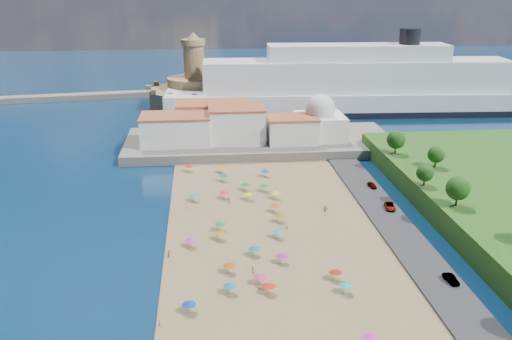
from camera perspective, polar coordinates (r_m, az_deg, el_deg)
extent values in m
plane|color=#071938|center=(125.14, -0.72, -7.22)|extent=(700.00, 700.00, 0.00)
cube|color=#59544C|center=(193.58, 0.39, 2.79)|extent=(90.00, 36.00, 3.00)
cube|color=#59544C|center=(226.53, -6.10, 4.99)|extent=(18.00, 70.00, 2.40)
cube|color=silver|center=(187.36, -8.05, 3.97)|extent=(22.00, 14.00, 9.00)
cube|color=silver|center=(189.19, -1.96, 4.60)|extent=(18.00, 16.00, 11.00)
cube|color=silver|center=(187.67, 3.63, 3.98)|extent=(16.00, 12.00, 8.00)
cube|color=silver|center=(200.65, -4.47, 5.23)|extent=(24.00, 14.00, 10.00)
cube|color=silver|center=(193.28, 6.38, 4.34)|extent=(16.00, 16.00, 8.00)
sphere|color=silver|center=(191.88, 6.44, 6.08)|extent=(10.00, 10.00, 10.00)
cylinder|color=silver|center=(191.09, 6.48, 7.19)|extent=(1.20, 1.20, 1.60)
cylinder|color=#A27E51|center=(255.20, -6.10, 7.20)|extent=(40.00, 40.00, 8.00)
cylinder|color=#A27E51|center=(253.99, -6.15, 8.63)|extent=(24.00, 24.00, 5.00)
cylinder|color=#A27E51|center=(252.50, -6.23, 10.75)|extent=(9.00, 9.00, 14.00)
cylinder|color=#A27E51|center=(251.50, -6.29, 12.60)|extent=(10.40, 10.40, 2.40)
cone|color=#A27E51|center=(251.22, -6.32, 13.22)|extent=(6.00, 6.00, 3.00)
cube|color=black|center=(246.08, 9.83, 5.95)|extent=(160.49, 31.11, 2.57)
cube|color=silver|center=(245.35, 9.88, 6.74)|extent=(159.47, 30.66, 9.51)
cube|color=silver|center=(243.33, 10.02, 9.29)|extent=(127.59, 24.95, 12.68)
cube|color=silver|center=(241.98, 10.15, 11.51)|extent=(74.60, 18.25, 6.34)
cylinder|color=black|center=(246.85, 15.15, 12.79)|extent=(8.46, 8.46, 6.34)
cylinder|color=gray|center=(125.99, 2.21, -6.41)|extent=(0.07, 0.07, 2.00)
cone|color=teal|center=(125.61, 2.22, -6.04)|extent=(2.50, 2.50, 0.60)
cylinder|color=gray|center=(105.36, 1.32, -11.81)|extent=(0.07, 0.07, 2.00)
cone|color=red|center=(104.90, 1.32, -11.39)|extent=(2.50, 2.50, 0.60)
cylinder|color=gray|center=(133.95, 2.36, -4.82)|extent=(0.07, 0.07, 2.00)
cone|color=#8A6C0C|center=(133.59, 2.37, -4.47)|extent=(2.50, 2.50, 0.60)
cylinder|color=gray|center=(167.12, -3.52, 0.04)|extent=(0.07, 0.07, 2.00)
cone|color=#907D0D|center=(166.83, -3.53, 0.34)|extent=(2.50, 2.50, 0.60)
cylinder|color=gray|center=(105.48, -2.61, -11.79)|extent=(0.07, 0.07, 2.00)
cone|color=#0D6C7C|center=(105.02, -2.62, -11.36)|extent=(2.50, 2.50, 0.60)
cone|color=#BF299D|center=(93.53, 11.41, -15.95)|extent=(2.50, 2.50, 0.60)
cylinder|color=gray|center=(122.71, -6.51, -7.25)|extent=(0.07, 0.07, 2.00)
cone|color=#C02999|center=(122.32, -6.53, -6.87)|extent=(2.50, 2.50, 0.60)
cylinder|color=gray|center=(153.28, -1.08, -1.68)|extent=(0.07, 0.07, 2.00)
cone|color=#15791A|center=(152.97, -1.08, -1.37)|extent=(2.50, 2.50, 0.60)
cylinder|color=gray|center=(146.59, -0.73, -2.66)|extent=(0.07, 0.07, 2.00)
cone|color=yellow|center=(146.26, -0.73, -2.34)|extent=(2.50, 2.50, 0.60)
cylinder|color=gray|center=(168.94, -6.74, 0.16)|extent=(0.07, 0.07, 2.00)
cone|color=red|center=(168.66, -6.75, 0.45)|extent=(2.50, 2.50, 0.60)
cylinder|color=gray|center=(147.46, 1.96, -2.54)|extent=(0.07, 0.07, 2.00)
cone|color=yellow|center=(147.14, 1.96, -2.21)|extent=(2.50, 2.50, 0.60)
cylinder|color=gray|center=(139.40, 1.90, -3.84)|extent=(0.07, 0.07, 2.00)
cone|color=#E43F0A|center=(139.05, 1.91, -3.50)|extent=(2.50, 2.50, 0.60)
cylinder|color=gray|center=(163.54, 0.93, -0.35)|extent=(0.07, 0.07, 2.00)
cone|color=#0B3D98|center=(163.24, 0.93, -0.05)|extent=(2.50, 2.50, 0.60)
cylinder|color=gray|center=(106.75, 8.95, -11.62)|extent=(0.07, 0.07, 2.00)
cone|color=#11989D|center=(106.30, 8.98, -11.20)|extent=(2.50, 2.50, 0.60)
cylinder|color=gray|center=(125.37, -3.64, -6.57)|extent=(0.07, 0.07, 2.00)
cone|color=#CD6E0B|center=(124.98, -3.65, -6.20)|extent=(2.50, 2.50, 0.60)
cylinder|color=gray|center=(115.59, 2.61, -8.87)|extent=(0.07, 0.07, 2.00)
cone|color=#9A217A|center=(115.18, 2.61, -8.47)|extent=(2.50, 2.50, 0.60)
cylinder|color=gray|center=(147.75, -3.19, -2.51)|extent=(0.07, 0.07, 2.00)
cone|color=#D31052|center=(147.43, -3.19, -2.19)|extent=(2.50, 2.50, 0.60)
cylinder|color=gray|center=(160.10, -3.25, -0.80)|extent=(0.07, 0.07, 2.00)
cone|color=#0D5977|center=(159.80, -3.26, -0.50)|extent=(2.50, 2.50, 0.60)
cylinder|color=gray|center=(129.68, -3.59, -5.67)|extent=(0.07, 0.07, 2.00)
cone|color=#136D2F|center=(129.31, -3.60, -5.31)|extent=(2.50, 2.50, 0.60)
cylinder|color=gray|center=(112.14, -2.69, -9.80)|extent=(0.07, 0.07, 2.00)
cone|color=#99430D|center=(111.71, -2.69, -9.39)|extent=(2.50, 2.50, 0.60)
cylinder|color=gray|center=(110.71, 7.94, -10.38)|extent=(0.07, 0.07, 2.00)
cone|color=maroon|center=(110.27, 7.96, -9.97)|extent=(2.50, 2.50, 0.60)
cylinder|color=gray|center=(108.30, 0.38, -10.89)|extent=(0.07, 0.07, 2.00)
cone|color=#C02956|center=(107.86, 0.39, -10.47)|extent=(2.50, 2.50, 0.60)
cylinder|color=gray|center=(146.69, -6.21, -2.76)|extent=(0.07, 0.07, 2.00)
cone|color=#0F8D79|center=(146.36, -6.22, -2.43)|extent=(2.50, 2.50, 0.60)
cylinder|color=gray|center=(118.39, -0.17, -8.14)|extent=(0.07, 0.07, 2.00)
cone|color=#0E5E82|center=(117.99, -0.17, -7.75)|extent=(2.50, 2.50, 0.60)
cylinder|color=gray|center=(100.81, -6.71, -13.49)|extent=(0.07, 0.07, 2.00)
cone|color=#0B2E96|center=(100.34, -6.73, -13.06)|extent=(2.50, 2.50, 0.60)
cylinder|color=gray|center=(152.38, 0.82, -1.81)|extent=(0.07, 0.07, 2.00)
cone|color=#14722E|center=(152.06, 0.82, -1.49)|extent=(2.50, 2.50, 0.60)
imported|color=tan|center=(112.11, -0.29, -9.90)|extent=(0.93, 0.86, 1.60)
imported|color=tan|center=(119.11, -8.67, -8.29)|extent=(0.99, 1.02, 1.66)
imported|color=tan|center=(144.76, -2.74, -3.04)|extent=(1.02, 1.01, 1.66)
imported|color=tan|center=(98.14, -9.61, -14.79)|extent=(0.56, 0.67, 1.56)
imported|color=tan|center=(130.22, 3.11, -5.64)|extent=(0.70, 0.69, 1.63)
imported|color=tan|center=(140.68, -6.87, -3.85)|extent=(0.73, 1.08, 1.55)
imported|color=tan|center=(140.13, 6.92, -3.88)|extent=(1.81, 0.94, 1.86)
imported|color=gray|center=(157.42, 11.54, -1.48)|extent=(2.03, 4.00, 1.31)
imported|color=gray|center=(143.96, 13.26, -3.54)|extent=(3.12, 5.36, 1.40)
imported|color=gray|center=(114.17, 18.91, -10.27)|extent=(1.96, 4.24, 1.35)
cylinder|color=#382314|center=(135.42, 19.42, -2.80)|extent=(0.50, 0.50, 3.01)
sphere|color=#14380F|center=(134.49, 19.54, -1.73)|extent=(5.42, 5.42, 5.42)
cylinder|color=#382314|center=(146.03, 16.47, -1.06)|extent=(0.50, 0.50, 2.40)
sphere|color=#14380F|center=(145.34, 16.55, -0.26)|extent=(4.31, 4.31, 4.31)
cylinder|color=#382314|center=(161.09, 17.50, 0.71)|extent=(0.50, 0.50, 2.55)
sphere|color=#14380F|center=(160.42, 17.58, 1.49)|extent=(4.60, 4.60, 4.60)
cylinder|color=#382314|center=(170.37, 13.76, 2.10)|extent=(0.50, 0.50, 2.99)
sphere|color=#14380F|center=(169.64, 13.83, 2.97)|extent=(5.38, 5.38, 5.38)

